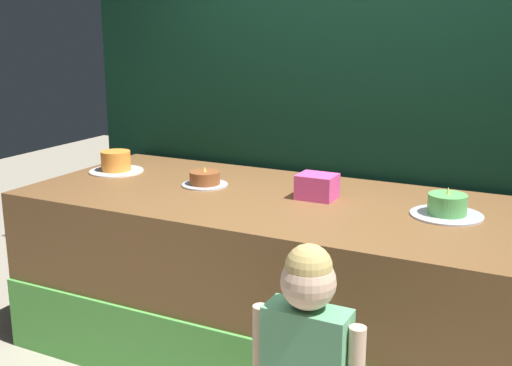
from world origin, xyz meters
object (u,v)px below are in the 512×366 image
object	(u,v)px
child_figure	(307,349)
cake_center	(205,179)
pink_box	(317,186)
cake_left	(116,163)
cake_right	(447,207)

from	to	relation	value
child_figure	cake_center	xyz separation A→B (m)	(-1.13, 1.16, 0.25)
pink_box	cake_left	xyz separation A→B (m)	(-1.39, 0.01, -0.01)
cake_right	pink_box	bearing A→B (deg)	179.14
pink_box	cake_right	bearing A→B (deg)	-0.86
child_figure	cake_right	size ratio (longest dim) A/B	3.15
cake_center	cake_right	size ratio (longest dim) A/B	0.76
child_figure	cake_right	bearing A→B (deg)	77.75
cake_right	cake_left	bearing A→B (deg)	179.39
cake_left	cake_center	xyz separation A→B (m)	(0.70, -0.05, -0.02)
child_figure	cake_right	xyz separation A→B (m)	(0.26, 1.19, 0.26)
child_figure	cake_left	distance (m)	2.21
pink_box	cake_left	size ratio (longest dim) A/B	0.59
pink_box	cake_center	world-z (taller)	pink_box
cake_left	cake_right	distance (m)	2.09
cake_left	cake_right	size ratio (longest dim) A/B	0.97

